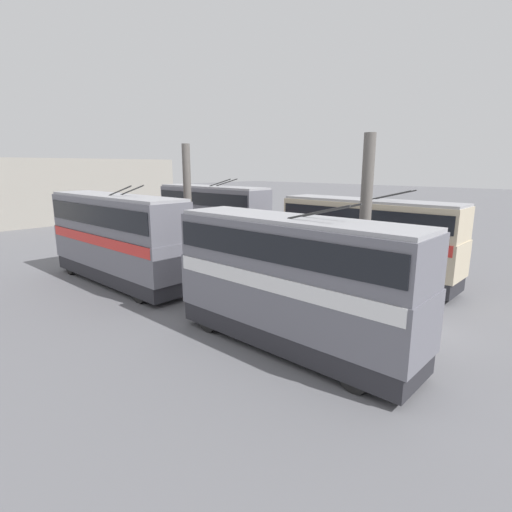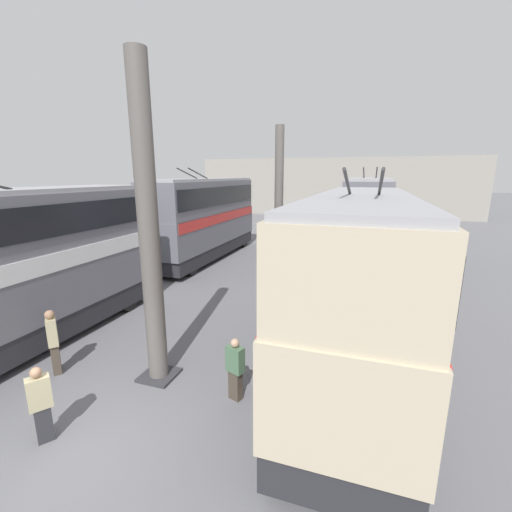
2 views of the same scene
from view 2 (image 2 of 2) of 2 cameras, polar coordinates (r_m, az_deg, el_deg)
ground_plane at (r=8.45m, az=-27.44°, el=-27.03°), size 240.00×240.00×0.00m
depot_back_wall at (r=46.34m, az=12.43°, el=11.13°), size 0.50×36.00×7.49m
support_column_near at (r=8.72m, az=-17.41°, el=3.41°), size 0.91×0.91×7.98m
support_column_far at (r=20.03m, az=3.82°, el=9.26°), size 0.91×0.91×7.98m
bus_left_near at (r=9.65m, az=16.76°, el=-2.47°), size 10.32×2.54×5.43m
bus_left_far at (r=22.70m, az=18.06°, el=6.71°), size 10.40×2.54×5.73m
bus_right_near at (r=12.51m, az=-35.04°, el=-0.65°), size 9.64×2.54×5.51m
bus_right_mid at (r=22.13m, az=-8.46°, el=6.95°), size 10.97×2.54×5.69m
person_aisle_foreground at (r=8.55m, az=-32.25°, el=-20.00°), size 0.48×0.44×1.64m
person_by_right_row at (r=10.87m, az=-30.71°, el=-11.96°), size 0.46×0.47×1.83m
person_by_left_row at (r=8.55m, az=-3.47°, el=-18.10°), size 0.37×0.48×1.57m
oil_drum at (r=11.26m, az=1.72°, el=-12.36°), size 0.61×0.61×0.80m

